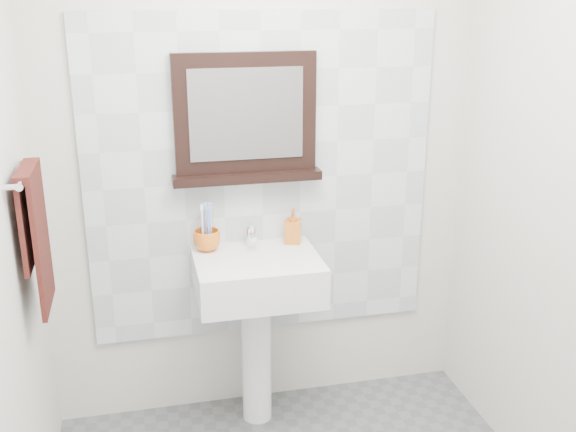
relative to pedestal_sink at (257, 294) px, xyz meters
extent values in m
cube|color=silver|center=(0.07, 0.23, 0.57)|extent=(2.00, 0.01, 2.50)
cube|color=silver|center=(0.07, 0.21, 0.47)|extent=(1.60, 0.02, 1.50)
cylinder|color=white|center=(0.00, 0.05, -0.34)|extent=(0.14, 0.14, 0.68)
cube|color=white|center=(0.00, -0.01, 0.09)|extent=(0.55, 0.44, 0.18)
cylinder|color=silver|center=(0.00, -0.03, 0.17)|extent=(0.32, 0.32, 0.02)
cylinder|color=#4C4C4F|center=(0.00, -0.03, 0.18)|extent=(0.04, 0.04, 0.00)
cylinder|color=silver|center=(0.00, 0.14, 0.23)|extent=(0.04, 0.04, 0.09)
cylinder|color=silver|center=(0.00, 0.09, 0.25)|extent=(0.02, 0.10, 0.02)
cube|color=silver|center=(0.00, 0.15, 0.28)|extent=(0.02, 0.07, 0.01)
imported|color=orange|center=(-0.20, 0.13, 0.23)|extent=(0.16, 0.16, 0.10)
cylinder|color=white|center=(-0.22, 0.12, 0.29)|extent=(0.01, 0.01, 0.19)
cube|color=white|center=(-0.22, 0.12, 0.39)|extent=(0.01, 0.01, 0.03)
cylinder|color=#6589E6|center=(-0.19, 0.12, 0.29)|extent=(0.01, 0.01, 0.19)
cube|color=#6589E6|center=(-0.19, 0.12, 0.39)|extent=(0.01, 0.01, 0.03)
cylinder|color=white|center=(-0.20, 0.14, 0.29)|extent=(0.01, 0.01, 0.19)
cube|color=white|center=(-0.20, 0.14, 0.39)|extent=(0.01, 0.01, 0.03)
cylinder|color=#6589E6|center=(-0.21, 0.14, 0.29)|extent=(0.01, 0.01, 0.19)
cube|color=#6589E6|center=(-0.21, 0.14, 0.39)|extent=(0.01, 0.01, 0.03)
cylinder|color=white|center=(-0.18, 0.13, 0.29)|extent=(0.01, 0.01, 0.19)
cube|color=white|center=(-0.18, 0.13, 0.39)|extent=(0.01, 0.01, 0.03)
cylinder|color=#6589E6|center=(-0.20, 0.11, 0.29)|extent=(0.01, 0.01, 0.19)
cube|color=#6589E6|center=(-0.20, 0.11, 0.39)|extent=(0.01, 0.01, 0.03)
imported|color=#C54517|center=(0.20, 0.14, 0.26)|extent=(0.09, 0.09, 0.16)
cube|color=black|center=(-0.01, 0.19, 0.79)|extent=(0.63, 0.06, 0.53)
cube|color=#99999E|center=(-0.01, 0.16, 0.79)|extent=(0.50, 0.01, 0.40)
cube|color=black|center=(-0.01, 0.17, 0.51)|extent=(0.67, 0.11, 0.04)
cylinder|color=silver|center=(-0.88, -0.24, 0.68)|extent=(0.03, 0.40, 0.03)
cylinder|color=silver|center=(-0.91, -0.43, 0.68)|extent=(0.05, 0.02, 0.02)
cylinder|color=silver|center=(-0.91, -0.05, 0.68)|extent=(0.05, 0.02, 0.02)
cube|color=#36120F|center=(-0.86, -0.24, 0.41)|extent=(0.02, 0.30, 0.52)
cube|color=#36120F|center=(-0.90, -0.24, 0.50)|extent=(0.02, 0.30, 0.34)
cube|color=#36120F|center=(-0.88, -0.24, 0.69)|extent=(0.06, 0.30, 0.03)
camera|label=1|loc=(-0.49, -2.73, 1.30)|focal=42.00mm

